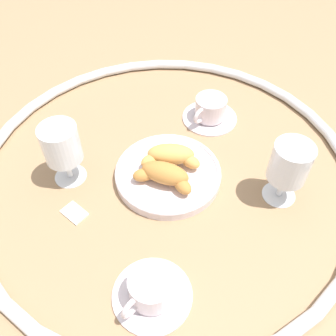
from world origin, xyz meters
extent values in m
plane|color=#997551|center=(0.00, 0.00, 0.00)|extent=(2.20, 2.20, 0.00)
torus|color=silver|center=(0.00, 0.00, 0.01)|extent=(0.82, 0.82, 0.02)
cylinder|color=silver|center=(-0.01, 0.02, 0.01)|extent=(0.23, 0.23, 0.02)
torus|color=silver|center=(-0.01, 0.02, 0.02)|extent=(0.23, 0.23, 0.01)
ellipsoid|color=#D6994C|center=(-0.01, -0.01, 0.04)|extent=(0.11, 0.09, 0.04)
ellipsoid|color=#D6994C|center=(0.03, 0.02, 0.04)|extent=(0.05, 0.05, 0.03)
ellipsoid|color=#D6994C|center=(-0.05, -0.02, 0.04)|extent=(0.05, 0.03, 0.03)
ellipsoid|color=#BC7A38|center=(-0.02, 0.04, 0.04)|extent=(0.11, 0.06, 0.04)
ellipsoid|color=#BC7A38|center=(0.02, 0.06, 0.04)|extent=(0.05, 0.05, 0.03)
ellipsoid|color=#BC7A38|center=(-0.07, 0.05, 0.04)|extent=(0.05, 0.04, 0.03)
cylinder|color=silver|center=(-0.12, 0.26, 0.00)|extent=(0.14, 0.14, 0.01)
cylinder|color=silver|center=(-0.12, 0.26, 0.03)|extent=(0.08, 0.08, 0.05)
cylinder|color=#937A60|center=(-0.12, 0.26, 0.06)|extent=(0.07, 0.07, 0.01)
torus|color=silver|center=(-0.11, 0.30, 0.04)|extent=(0.02, 0.04, 0.04)
cylinder|color=silver|center=(-0.01, -0.20, 0.00)|extent=(0.14, 0.14, 0.01)
cylinder|color=silver|center=(-0.01, -0.20, 0.03)|extent=(0.08, 0.08, 0.05)
cylinder|color=brown|center=(-0.01, -0.20, 0.06)|extent=(0.07, 0.07, 0.01)
torus|color=silver|center=(0.00, -0.16, 0.04)|extent=(0.02, 0.04, 0.04)
cylinder|color=white|center=(0.17, 0.12, 0.00)|extent=(0.07, 0.07, 0.01)
cylinder|color=white|center=(0.17, 0.12, 0.03)|extent=(0.01, 0.01, 0.05)
cylinder|color=white|center=(0.17, 0.12, 0.10)|extent=(0.08, 0.08, 0.08)
cylinder|color=gold|center=(0.17, 0.12, 0.09)|extent=(0.07, 0.07, 0.06)
cylinder|color=white|center=(-0.24, -0.06, 0.00)|extent=(0.07, 0.07, 0.01)
cylinder|color=white|center=(-0.24, -0.06, 0.03)|extent=(0.01, 0.01, 0.05)
cylinder|color=white|center=(-0.24, -0.06, 0.10)|extent=(0.08, 0.08, 0.08)
cylinder|color=yellow|center=(-0.24, -0.06, 0.09)|extent=(0.07, 0.07, 0.06)
cube|color=white|center=(0.10, 0.19, 0.00)|extent=(0.06, 0.04, 0.01)
camera|label=1|loc=(-0.27, 0.45, 0.60)|focal=38.93mm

